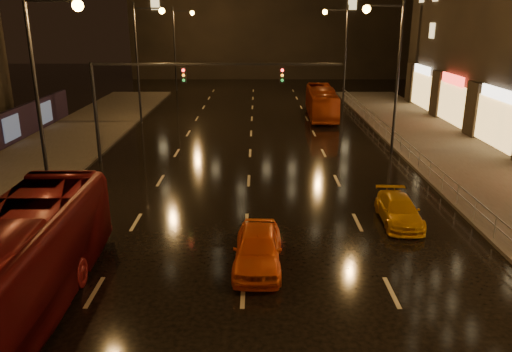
# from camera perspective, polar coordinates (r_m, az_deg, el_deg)

# --- Properties ---
(ground) EXTENTS (140.00, 140.00, 0.00)m
(ground) POSITION_cam_1_polar(r_m,az_deg,el_deg) (32.01, -0.73, 1.71)
(ground) COLOR black
(ground) RESTS_ON ground
(sidewalk_left) EXTENTS (7.00, 70.00, 0.15)m
(sidewalk_left) POSITION_cam_1_polar(r_m,az_deg,el_deg) (30.58, -27.07, -0.91)
(sidewalk_left) COLOR #38332D
(sidewalk_left) RESTS_ON ground
(sidewalk_right) EXTENTS (7.00, 70.00, 0.15)m
(sidewalk_right) POSITION_cam_1_polar(r_m,az_deg,el_deg) (30.17, 25.70, -0.95)
(sidewalk_right) COLOR #38332D
(sidewalk_right) RESTS_ON ground
(traffic_signal) EXTENTS (15.31, 0.32, 6.20)m
(traffic_signal) POSITION_cam_1_polar(r_m,az_deg,el_deg) (31.52, -10.14, 9.99)
(traffic_signal) COLOR black
(traffic_signal) RESTS_ON ground
(railing_right) EXTENTS (0.05, 56.00, 1.00)m
(railing_right) POSITION_cam_1_polar(r_m,az_deg,el_deg) (31.39, 18.19, 2.18)
(railing_right) COLOR #99999E
(railing_right) RESTS_ON sidewalk_right
(bus_red) EXTENTS (3.06, 12.22, 3.39)m
(bus_red) POSITION_cam_1_polar(r_m,az_deg,el_deg) (16.33, -26.82, -10.24)
(bus_red) COLOR #610D10
(bus_red) RESTS_ON ground
(bus_curb) EXTENTS (2.69, 9.91, 2.74)m
(bus_curb) POSITION_cam_1_polar(r_m,az_deg,el_deg) (46.56, 7.48, 8.36)
(bus_curb) COLOR #9C320F
(bus_curb) RESTS_ON ground
(taxi_near) EXTENTS (1.89, 4.37, 1.47)m
(taxi_near) POSITION_cam_1_polar(r_m,az_deg,el_deg) (18.46, 0.21, -8.28)
(taxi_near) COLOR orange
(taxi_near) RESTS_ON ground
(taxi_far) EXTENTS (1.75, 4.03, 1.15)m
(taxi_far) POSITION_cam_1_polar(r_m,az_deg,el_deg) (23.23, 16.01, -3.80)
(taxi_far) COLOR orange
(taxi_far) RESTS_ON ground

